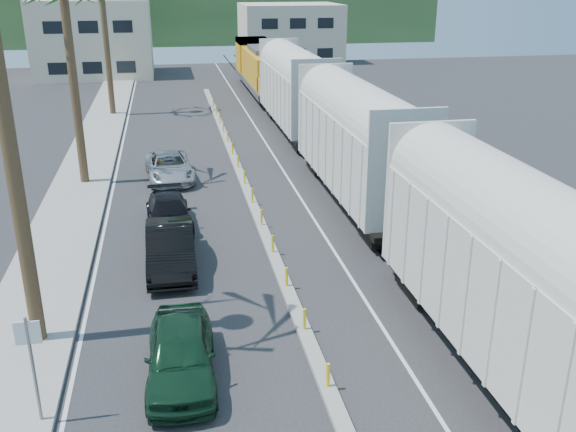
% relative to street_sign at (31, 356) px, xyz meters
% --- Properties ---
extents(sidewalk, '(3.00, 90.00, 0.15)m').
position_rel_street_sign_xyz_m(sidewalk, '(-1.20, 23.00, -1.90)').
color(sidewalk, gray).
rests_on(sidewalk, ground).
extents(rails, '(1.56, 100.00, 0.06)m').
position_rel_street_sign_xyz_m(rails, '(12.30, 26.00, -1.94)').
color(rails, black).
rests_on(rails, ground).
extents(median, '(0.45, 60.00, 0.85)m').
position_rel_street_sign_xyz_m(median, '(7.30, 17.96, -1.88)').
color(median, gray).
rests_on(median, ground).
extents(lane_markings, '(9.42, 90.00, 0.01)m').
position_rel_street_sign_xyz_m(lane_markings, '(5.15, 23.00, -1.97)').
color(lane_markings, silver).
rests_on(lane_markings, ground).
extents(freight_train, '(3.00, 60.94, 5.85)m').
position_rel_street_sign_xyz_m(freight_train, '(12.30, 20.30, 0.93)').
color(freight_train, beige).
rests_on(freight_train, ground).
extents(street_sign, '(0.60, 0.08, 3.00)m').
position_rel_street_sign_xyz_m(street_sign, '(0.00, 0.00, 0.00)').
color(street_sign, slate).
rests_on(street_sign, ground).
extents(buildings, '(38.00, 27.00, 10.00)m').
position_rel_street_sign_xyz_m(buildings, '(0.89, 69.66, 2.39)').
color(buildings, beige).
rests_on(buildings, ground).
extents(hillside, '(80.00, 20.00, 12.00)m').
position_rel_street_sign_xyz_m(hillside, '(7.30, 98.00, 4.03)').
color(hillside, '#385628').
rests_on(hillside, ground).
extents(car_lead, '(2.16, 4.74, 1.57)m').
position_rel_street_sign_xyz_m(car_lead, '(3.49, 1.31, -1.18)').
color(car_lead, '#11331E').
rests_on(car_lead, ground).
extents(car_second, '(1.80, 5.05, 1.66)m').
position_rel_street_sign_xyz_m(car_second, '(3.33, 8.57, -1.14)').
color(car_second, black).
rests_on(car_second, ground).
extents(car_third, '(2.45, 4.81, 1.33)m').
position_rel_street_sign_xyz_m(car_third, '(3.33, 12.90, -1.31)').
color(car_third, black).
rests_on(car_third, ground).
extents(car_rear, '(3.20, 5.46, 1.41)m').
position_rel_street_sign_xyz_m(car_rear, '(3.45, 19.96, -1.27)').
color(car_rear, '#B1B4B7').
rests_on(car_rear, ground).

